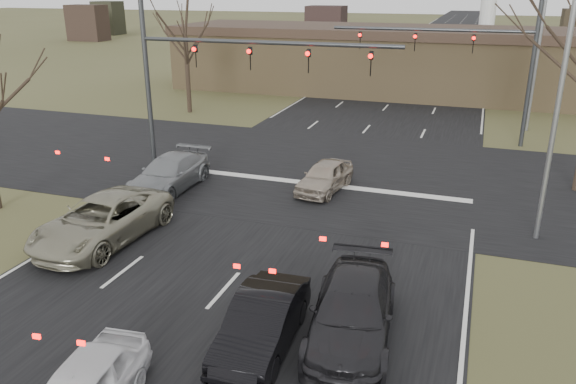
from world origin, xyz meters
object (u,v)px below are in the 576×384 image
Objects in this scene: car_charcoal_sedan at (352,311)px; mast_arm_near at (209,66)px; building at (426,61)px; car_silver_suv at (102,220)px; streetlight_right_far at (537,38)px; car_black_hatch at (262,323)px; car_silver_ahead at (325,176)px; mast_arm_far at (478,53)px; streetlight_right_near at (556,81)px; car_grey_ahead at (169,173)px.

mast_arm_near is at bearing 124.05° from car_charcoal_sedan.
car_silver_suv is (-7.47, -33.22, -1.87)m from building.
car_charcoal_sedan is at bearing -101.81° from streetlight_right_far.
car_black_hatch is 1.09× the size of car_silver_ahead.
building is at bearing 105.58° from mast_arm_far.
car_silver_suv is at bearing -122.62° from mast_arm_far.
mast_arm_far is at bearing 101.47° from streetlight_right_near.
car_black_hatch is (-4.09, -22.16, -4.33)m from mast_arm_far.
car_silver_suv reaches higher than car_silver_ahead.
car_silver_ahead is at bearing 17.67° from car_grey_ahead.
car_black_hatch is (0.09, -37.16, -1.98)m from building.
mast_arm_near is 5.18m from car_grey_ahead.
streetlight_right_far reaches higher than building.
building is at bearing 94.19° from car_silver_ahead.
mast_arm_near is at bearing -136.11° from streetlight_right_far.
streetlight_right_near is at bearing -91.68° from streetlight_right_far.
building is at bearing 87.07° from car_black_hatch.
car_black_hatch is 0.83× the size of car_charcoal_sedan.
mast_arm_far reaches higher than car_silver_ahead.
mast_arm_far is at bearing 69.44° from car_silver_ahead.
mast_arm_far is at bearing -74.42° from building.
car_silver_ahead is (6.52, 2.08, -0.07)m from car_grey_ahead.
car_silver_suv is 8.53m from car_black_hatch.
car_charcoal_sedan is (2.10, -36.00, -1.94)m from building.
car_grey_ahead is at bearing 98.67° from car_silver_suv.
mast_arm_near is 3.15× the size of car_silver_ahead.
car_charcoal_sedan is 10.96m from car_silver_ahead.
car_black_hatch is at bearing -49.31° from car_grey_ahead.
mast_arm_near is at bearing 167.95° from streetlight_right_near.
car_silver_suv is (-11.66, -18.22, -4.23)m from mast_arm_far.
car_silver_suv is 1.13× the size of car_grey_ahead.
car_silver_ahead is (-5.68, -10.64, -4.36)m from mast_arm_far.
car_charcoal_sedan is (9.57, -2.78, -0.06)m from car_silver_suv.
mast_arm_far reaches higher than car_grey_ahead.
car_charcoal_sedan is at bearing -49.71° from mast_arm_near.
car_charcoal_sedan is (-5.22, -25.00, -4.86)m from streetlight_right_far.
car_grey_ahead is at bearing -154.81° from car_silver_ahead.
car_grey_ahead is (-0.79, -2.72, -4.34)m from mast_arm_near.
car_grey_ahead is (-15.34, -16.72, -4.86)m from streetlight_right_far.
car_grey_ahead is at bearing 127.60° from car_black_hatch.
mast_arm_near is 2.13× the size of car_silver_suv.
car_charcoal_sedan is at bearing -39.27° from car_grey_ahead.
streetlight_right_near is 17.01m from streetlight_right_far.
building reaches higher than car_silver_suv.
mast_arm_far is at bearing 60.36° from car_silver_suv.
streetlight_right_near is at bearing 53.19° from car_charcoal_sedan.
car_silver_ahead is (5.97, 7.58, -0.14)m from car_silver_suv.
streetlight_right_far is at bearing -56.35° from building.
mast_arm_far is 13.28m from streetlight_right_near.
car_charcoal_sedan is at bearing -86.67° from building.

